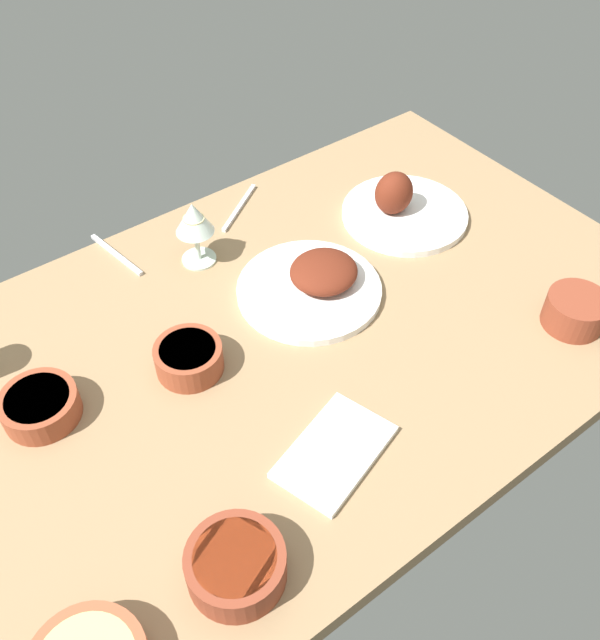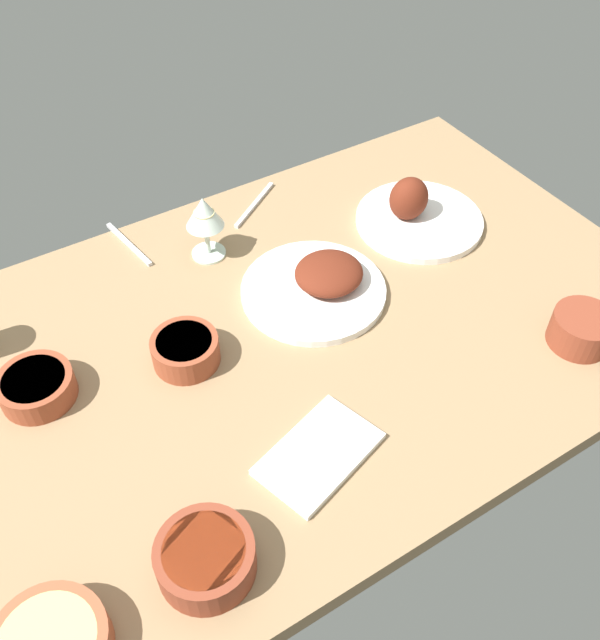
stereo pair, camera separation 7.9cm
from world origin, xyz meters
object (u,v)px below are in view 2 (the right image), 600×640
at_px(bowl_potatoes, 36,386).
at_px(plate_center_main, 416,213).
at_px(wine_glass, 204,215).
at_px(spoon_loose, 254,205).
at_px(folded_napkin, 319,454).
at_px(bowl_sauce, 205,558).
at_px(fork_loose, 129,244).
at_px(bowl_onions, 185,349).
at_px(bowl_soup, 582,328).
at_px(plate_far_side, 320,284).

bearing_deg(bowl_potatoes, plate_center_main, 2.70).
distance_m(wine_glass, spoon_loose, 0.21).
bearing_deg(folded_napkin, spoon_loose, 69.81).
height_order(bowl_sauce, wine_glass, wine_glass).
xyz_separation_m(bowl_potatoes, wine_glass, (0.41, 0.18, 0.07)).
xyz_separation_m(folded_napkin, fork_loose, (-0.06, 0.64, -0.00)).
bearing_deg(bowl_onions, bowl_soup, -27.93).
distance_m(bowl_onions, folded_napkin, 0.30).
bearing_deg(folded_napkin, bowl_soup, -4.48).
height_order(bowl_sauce, folded_napkin, bowl_sauce).
relative_size(wine_glass, fork_loose, 0.83).
distance_m(wine_glass, fork_loose, 0.20).
xyz_separation_m(bowl_onions, fork_loose, (0.03, 0.35, -0.02)).
bearing_deg(plate_center_main, bowl_soup, -84.98).
height_order(bowl_sauce, bowl_soup, bowl_soup).
height_order(bowl_soup, fork_loose, bowl_soup).
xyz_separation_m(plate_center_main, spoon_loose, (-0.27, 0.23, -0.02)).
height_order(plate_far_side, bowl_onions, plate_far_side).
relative_size(bowl_sauce, bowl_soup, 1.24).
height_order(bowl_potatoes, spoon_loose, bowl_potatoes).
distance_m(plate_far_side, bowl_sauce, 0.58).
xyz_separation_m(plate_center_main, folded_napkin, (-0.49, -0.39, -0.02)).
height_order(plate_far_side, folded_napkin, plate_far_side).
bearing_deg(plate_center_main, fork_loose, 155.66).
xyz_separation_m(bowl_soup, spoon_loose, (-0.30, 0.66, -0.03)).
height_order(bowl_sauce, fork_loose, bowl_sauce).
distance_m(bowl_onions, wine_glass, 0.29).
height_order(wine_glass, spoon_loose, wine_glass).
height_order(bowl_onions, wine_glass, wine_glass).
height_order(plate_far_side, spoon_loose, plate_far_side).
bearing_deg(bowl_soup, spoon_loose, 114.71).
xyz_separation_m(plate_center_main, fork_loose, (-0.55, 0.25, -0.02)).
relative_size(bowl_potatoes, folded_napkin, 0.66).
relative_size(bowl_potatoes, spoon_loose, 0.74).
bearing_deg(spoon_loose, bowl_sauce, -157.40).
xyz_separation_m(plate_center_main, bowl_soup, (0.04, -0.43, 0.01)).
bearing_deg(plate_center_main, plate_far_side, -165.91).
relative_size(plate_far_side, bowl_sauce, 2.02).
bearing_deg(bowl_soup, fork_loose, 131.11).
xyz_separation_m(plate_far_side, spoon_loose, (0.02, 0.30, -0.02)).
bearing_deg(bowl_onions, bowl_sauce, -110.97).
relative_size(plate_center_main, bowl_sauce, 1.96).
distance_m(bowl_sauce, fork_loose, 0.73).
bearing_deg(wine_glass, bowl_potatoes, -156.25).
relative_size(bowl_onions, fork_loose, 0.70).
relative_size(folded_napkin, fork_loose, 1.14).
bearing_deg(plate_far_side, bowl_soup, -47.23).
height_order(bowl_onions, spoon_loose, bowl_onions).
bearing_deg(fork_loose, wine_glass, 40.55).
bearing_deg(plate_far_side, plate_center_main, 14.09).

